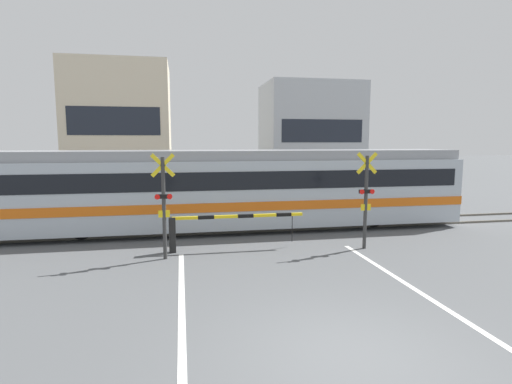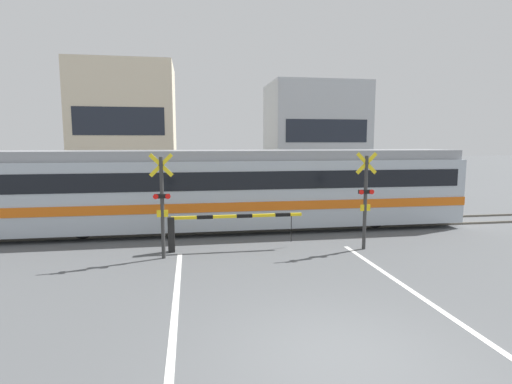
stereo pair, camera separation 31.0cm
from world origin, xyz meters
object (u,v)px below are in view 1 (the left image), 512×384
(crossing_barrier_far, at_px, (276,196))
(crossing_signal_right, at_px, (366,196))
(crossing_signal_left, at_px, (164,202))
(crossing_barrier_near, at_px, (210,225))
(pedestrian, at_px, (232,185))
(commuter_train, at_px, (234,187))

(crossing_barrier_far, relative_size, crossing_signal_right, 1.38)
(crossing_barrier_far, relative_size, crossing_signal_left, 1.38)
(crossing_barrier_near, distance_m, crossing_signal_right, 4.95)
(pedestrian, bearing_deg, crossing_barrier_far, -66.25)
(crossing_barrier_far, bearing_deg, pedestrian, 113.75)
(crossing_signal_right, bearing_deg, crossing_signal_left, 180.00)
(crossing_signal_left, distance_m, crossing_signal_right, 6.16)
(crossing_barrier_far, distance_m, crossing_signal_left, 8.16)
(crossing_barrier_near, xyz_separation_m, crossing_signal_right, (4.82, -0.66, 0.86))
(crossing_barrier_near, bearing_deg, crossing_barrier_far, 59.24)
(crossing_barrier_far, bearing_deg, crossing_barrier_near, -120.76)
(crossing_signal_right, relative_size, pedestrian, 1.79)
(commuter_train, relative_size, crossing_signal_right, 5.77)
(commuter_train, distance_m, crossing_barrier_far, 3.83)
(crossing_signal_left, distance_m, pedestrian, 10.64)
(commuter_train, distance_m, pedestrian, 6.60)
(crossing_barrier_near, relative_size, crossing_barrier_far, 1.00)
(crossing_signal_right, distance_m, pedestrian, 10.55)
(crossing_signal_left, bearing_deg, pedestrian, 72.22)
(crossing_barrier_near, xyz_separation_m, crossing_barrier_far, (3.49, 5.86, 0.00))
(crossing_barrier_far, xyz_separation_m, pedestrian, (-1.58, 3.59, 0.17))
(crossing_signal_left, bearing_deg, crossing_barrier_far, 53.49)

